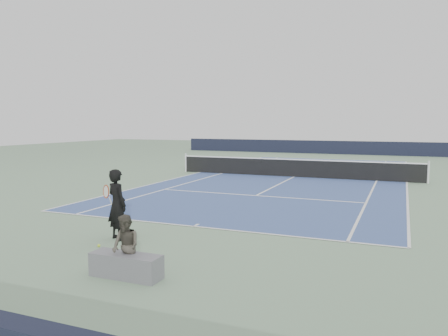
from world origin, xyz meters
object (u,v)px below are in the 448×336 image
at_px(tennis_ball, 99,246).
at_px(tennis_net, 294,168).
at_px(tennis_player, 117,204).
at_px(spectator_bench, 126,256).

bearing_deg(tennis_ball, tennis_net, 85.41).
height_order(tennis_net, tennis_ball, tennis_net).
bearing_deg(tennis_player, spectator_bench, -50.84).
relative_size(tennis_net, tennis_ball, 188.08).
bearing_deg(tennis_net, tennis_player, -94.83).
relative_size(tennis_player, spectator_bench, 1.20).
bearing_deg(tennis_net, tennis_ball, -94.59).
xyz_separation_m(tennis_net, spectator_bench, (0.59, -15.89, -0.09)).
bearing_deg(tennis_ball, tennis_player, 90.00).
bearing_deg(tennis_ball, spectator_bench, -39.00).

